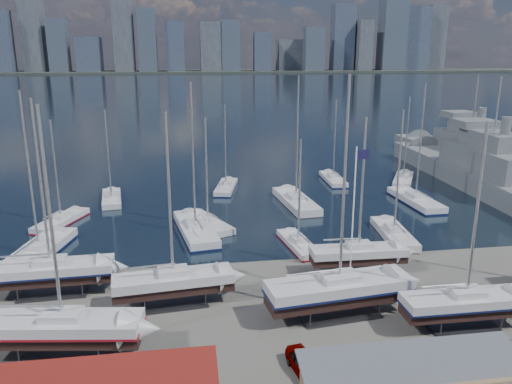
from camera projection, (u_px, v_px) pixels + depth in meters
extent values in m
plane|color=#605E59|center=(336.00, 306.00, 40.98)|extent=(1400.00, 1400.00, 0.00)
cube|color=#172936|center=(197.00, 86.00, 336.59)|extent=(1400.00, 600.00, 0.40)
cube|color=#2D332D|center=(189.00, 72.00, 584.16)|extent=(1400.00, 80.00, 2.20)
cube|color=#595E66|center=(33.00, 32.00, 548.01)|extent=(22.49, 24.47, 83.83)
cube|color=#3D4756|center=(59.00, 46.00, 548.70)|extent=(19.55, 21.83, 55.97)
cube|color=#475166|center=(89.00, 54.00, 561.61)|extent=(26.03, 30.49, 37.14)
cube|color=#595E66|center=(123.00, 31.00, 549.61)|extent=(21.60, 16.58, 87.63)
cube|color=#3D4756|center=(147.00, 40.00, 557.30)|extent=(19.42, 28.42, 67.60)
cube|color=#475166|center=(175.00, 47.00, 566.53)|extent=(20.24, 23.80, 54.09)
cube|color=#595E66|center=(211.00, 47.00, 569.30)|extent=(24.62, 19.72, 54.00)
cube|color=#3D4756|center=(230.00, 46.00, 570.49)|extent=(20.75, 17.93, 55.97)
cube|color=#475166|center=(262.00, 52.00, 575.84)|extent=(18.36, 16.25, 43.03)
cube|color=#595E66|center=(289.00, 55.00, 600.04)|extent=(28.49, 22.03, 35.69)
cube|color=#3D4756|center=(314.00, 49.00, 584.97)|extent=(23.34, 17.87, 49.11)
cube|color=#475166|center=(342.00, 38.00, 601.22)|extent=(25.35, 19.79, 75.95)
cube|color=#595E66|center=(362.00, 46.00, 600.80)|extent=(17.00, 27.45, 57.67)
cube|color=#3D4756|center=(393.00, 25.00, 599.65)|extent=(29.28, 24.05, 106.04)
cube|color=#475166|center=(414.00, 39.00, 617.47)|extent=(30.82, 28.37, 74.41)
cube|color=#595E66|center=(436.00, 38.00, 623.11)|extent=(21.74, 17.03, 77.48)
cube|color=#2D2D33|center=(54.00, 293.00, 42.94)|extent=(5.74, 2.79, 0.16)
cube|color=black|center=(52.00, 277.00, 42.53)|extent=(10.36, 2.82, 0.82)
cube|color=silver|center=(51.00, 268.00, 42.31)|extent=(10.37, 3.25, 0.82)
cube|color=#0D1744|center=(51.00, 272.00, 42.41)|extent=(10.47, 3.28, 0.16)
cube|color=silver|center=(50.00, 261.00, 42.14)|extent=(2.63, 1.82, 0.50)
cylinder|color=#B2B2B7|center=(41.00, 184.00, 40.37)|extent=(0.22, 0.22, 13.87)
cube|color=#2D2D33|center=(66.00, 355.00, 34.11)|extent=(6.10, 3.43, 0.16)
cube|color=black|center=(64.00, 335.00, 33.70)|extent=(10.76, 3.95, 0.84)
cube|color=silver|center=(62.00, 324.00, 33.48)|extent=(10.82, 4.39, 0.84)
cube|color=maroon|center=(63.00, 329.00, 33.58)|extent=(10.93, 4.43, 0.17)
cube|color=silver|center=(61.00, 315.00, 33.30)|extent=(2.85, 2.12, 0.50)
cylinder|color=#B2B2B7|center=(50.00, 217.00, 31.48)|extent=(0.22, 0.22, 14.19)
cube|color=#2D2D33|center=(175.00, 304.00, 41.09)|extent=(5.57, 3.00, 0.16)
cube|color=black|center=(174.00, 287.00, 40.69)|extent=(9.90, 3.33, 0.78)
cube|color=silver|center=(173.00, 279.00, 40.48)|extent=(9.94, 3.74, 0.78)
cube|color=silver|center=(173.00, 271.00, 40.31)|extent=(2.59, 1.88, 0.50)
cylinder|color=#B2B2B7|center=(169.00, 196.00, 38.64)|extent=(0.22, 0.22, 13.10)
cube|color=#2D2D33|center=(338.00, 314.00, 39.49)|extent=(6.65, 3.65, 0.16)
cube|color=black|center=(339.00, 296.00, 39.07)|extent=(11.78, 4.12, 0.92)
cube|color=silver|center=(339.00, 285.00, 38.83)|extent=(11.84, 4.60, 0.92)
cube|color=#0D1744|center=(339.00, 290.00, 38.94)|extent=(11.96, 4.65, 0.18)
cube|color=silver|center=(340.00, 277.00, 38.64)|extent=(3.10, 2.27, 0.50)
cylinder|color=#B2B2B7|center=(344.00, 183.00, 36.64)|extent=(0.22, 0.22, 15.57)
cube|color=#2D2D33|center=(357.00, 273.00, 47.01)|extent=(4.97, 2.37, 0.16)
cube|color=black|center=(358.00, 258.00, 46.62)|extent=(8.99, 2.33, 0.72)
cube|color=silver|center=(358.00, 251.00, 46.43)|extent=(9.00, 2.71, 0.72)
cube|color=silver|center=(359.00, 245.00, 46.27)|extent=(2.27, 1.55, 0.50)
cylinder|color=#B2B2B7|center=(362.00, 185.00, 44.74)|extent=(0.22, 0.22, 12.07)
cube|color=#2D2D33|center=(463.00, 327.00, 37.62)|extent=(5.25, 2.42, 0.16)
cube|color=black|center=(465.00, 309.00, 37.23)|extent=(9.54, 2.30, 0.76)
cube|color=silver|center=(466.00, 300.00, 37.02)|extent=(9.54, 2.70, 0.76)
cube|color=#0D1744|center=(465.00, 304.00, 37.12)|extent=(9.63, 2.72, 0.15)
cube|color=silver|center=(467.00, 292.00, 36.86)|extent=(2.39, 1.61, 0.50)
cylinder|color=#B2B2B7|center=(477.00, 212.00, 35.22)|extent=(0.22, 0.22, 12.86)
cube|color=black|center=(40.00, 259.00, 51.24)|extent=(5.16, 11.92, 0.93)
cube|color=silver|center=(39.00, 250.00, 51.00)|extent=(5.64, 12.02, 0.93)
cube|color=#0D1744|center=(39.00, 254.00, 51.11)|extent=(5.70, 12.14, 0.19)
cube|color=silver|center=(38.00, 244.00, 50.81)|extent=(2.52, 3.25, 0.50)
cylinder|color=#B2B2B7|center=(29.00, 171.00, 48.80)|extent=(0.22, 0.22, 15.66)
cube|color=black|center=(62.00, 226.00, 60.88)|extent=(5.24, 8.95, 0.70)
cube|color=silver|center=(61.00, 220.00, 60.69)|extent=(5.58, 9.09, 0.70)
cube|color=maroon|center=(61.00, 223.00, 60.77)|extent=(5.64, 9.18, 0.14)
cube|color=silver|center=(60.00, 216.00, 60.53)|extent=(2.20, 2.60, 0.50)
cylinder|color=#B2B2B7|center=(56.00, 170.00, 59.02)|extent=(0.22, 0.22, 11.89)
cube|color=black|center=(112.00, 203.00, 70.16)|extent=(3.19, 9.10, 0.71)
cube|color=silver|center=(112.00, 198.00, 69.97)|extent=(3.56, 9.14, 0.71)
cube|color=silver|center=(111.00, 194.00, 69.81)|extent=(1.76, 2.39, 0.50)
cylinder|color=#B2B2B7|center=(108.00, 154.00, 68.28)|extent=(0.22, 0.22, 12.02)
cube|color=black|center=(196.00, 236.00, 57.56)|extent=(4.62, 12.18, 0.95)
cube|color=silver|center=(195.00, 229.00, 57.31)|extent=(5.12, 12.25, 0.95)
cube|color=#0D1744|center=(196.00, 232.00, 57.43)|extent=(5.17, 12.38, 0.19)
cube|color=silver|center=(195.00, 223.00, 57.12)|extent=(2.43, 3.24, 0.50)
cylinder|color=#B2B2B7|center=(193.00, 156.00, 55.06)|extent=(0.22, 0.22, 16.04)
cube|color=black|center=(208.00, 228.00, 59.99)|extent=(5.62, 9.16, 0.72)
cube|color=silver|center=(208.00, 223.00, 59.80)|extent=(5.96, 9.31, 0.72)
cube|color=silver|center=(208.00, 218.00, 59.64)|extent=(2.30, 2.68, 0.50)
cylinder|color=#B2B2B7|center=(207.00, 170.00, 58.08)|extent=(0.22, 0.22, 12.22)
cube|color=black|center=(226.00, 192.00, 76.12)|extent=(4.10, 9.23, 0.72)
cube|color=silver|center=(226.00, 187.00, 75.93)|extent=(4.47, 9.32, 0.72)
cube|color=#0D1744|center=(226.00, 189.00, 76.02)|extent=(4.51, 9.41, 0.14)
cube|color=silver|center=(226.00, 183.00, 75.77)|extent=(1.97, 2.53, 0.50)
cylinder|color=#B2B2B7|center=(225.00, 145.00, 74.23)|extent=(0.22, 0.22, 12.12)
cube|color=black|center=(298.00, 249.00, 53.47)|extent=(2.96, 8.26, 0.65)
cube|color=silver|center=(298.00, 243.00, 53.30)|extent=(3.30, 8.30, 0.65)
cube|color=maroon|center=(298.00, 246.00, 53.38)|extent=(3.33, 8.38, 0.13)
cube|color=silver|center=(298.00, 238.00, 53.15)|extent=(1.61, 2.18, 0.50)
cylinder|color=#B2B2B7|center=(300.00, 191.00, 51.77)|extent=(0.22, 0.22, 10.90)
cube|color=black|center=(296.00, 208.00, 68.48)|extent=(3.91, 12.27, 0.97)
cube|color=silver|center=(296.00, 201.00, 68.22)|extent=(4.42, 12.32, 0.97)
cube|color=silver|center=(296.00, 196.00, 68.03)|extent=(2.28, 3.18, 0.50)
cylinder|color=#B2B2B7|center=(297.00, 138.00, 65.94)|extent=(0.22, 0.22, 16.29)
cube|color=black|center=(333.00, 183.00, 81.06)|extent=(2.59, 9.26, 0.73)
cube|color=silver|center=(333.00, 179.00, 80.86)|extent=(2.97, 9.27, 0.73)
cube|color=#0D1744|center=(333.00, 181.00, 80.95)|extent=(3.00, 9.37, 0.15)
cube|color=silver|center=(333.00, 175.00, 80.70)|extent=(1.64, 2.36, 0.50)
cylinder|color=#B2B2B7|center=(335.00, 139.00, 79.13)|extent=(0.22, 0.22, 12.38)
cube|color=black|center=(393.00, 240.00, 56.32)|extent=(3.42, 10.13, 0.79)
cube|color=silver|center=(394.00, 233.00, 56.11)|extent=(3.83, 10.17, 0.79)
cube|color=silver|center=(394.00, 228.00, 55.94)|extent=(1.93, 2.65, 0.50)
cylinder|color=#B2B2B7|center=(399.00, 172.00, 54.23)|extent=(0.22, 0.22, 13.41)
cube|color=black|center=(415.00, 206.00, 69.21)|extent=(3.14, 11.42, 0.91)
cube|color=silver|center=(416.00, 200.00, 68.97)|extent=(3.61, 11.44, 0.91)
cube|color=#0D1744|center=(415.00, 202.00, 69.08)|extent=(3.65, 11.55, 0.18)
cube|color=silver|center=(416.00, 195.00, 68.78)|extent=(2.01, 2.90, 0.50)
cylinder|color=#B2B2B7|center=(421.00, 142.00, 66.82)|extent=(0.22, 0.22, 15.29)
cube|color=black|center=(403.00, 184.00, 80.83)|extent=(6.54, 9.39, 0.76)
cube|color=silver|center=(403.00, 179.00, 80.63)|extent=(6.89, 9.58, 0.76)
cube|color=maroon|center=(403.00, 181.00, 80.72)|extent=(6.96, 9.68, 0.15)
cube|color=silver|center=(404.00, 175.00, 80.46)|extent=(2.54, 2.84, 0.50)
cylinder|color=#B2B2B7|center=(407.00, 138.00, 78.83)|extent=(0.22, 0.22, 12.79)
cube|color=slate|center=(487.00, 186.00, 76.08)|extent=(10.55, 53.96, 4.83)
cube|color=slate|center=(491.00, 159.00, 74.96)|extent=(7.55, 19.03, 3.60)
cube|color=slate|center=(493.00, 140.00, 74.17)|extent=(5.54, 10.92, 2.40)
cube|color=slate|center=(475.00, 123.00, 78.86)|extent=(6.20, 5.58, 1.20)
cylinder|color=#B2B2B7|center=(498.00, 104.00, 72.79)|extent=(0.30, 0.30, 8.00)
cube|color=slate|center=(468.00, 164.00, 92.38)|extent=(8.90, 46.33, 4.15)
cube|color=slate|center=(470.00, 143.00, 91.35)|extent=(6.43, 16.32, 3.60)
cube|color=slate|center=(472.00, 127.00, 90.56)|extent=(4.73, 9.36, 2.40)
cube|color=slate|center=(459.00, 114.00, 94.48)|extent=(5.31, 4.78, 1.20)
cylinder|color=#B2B2B7|center=(476.00, 98.00, 89.18)|extent=(0.30, 0.30, 8.00)
imported|color=gray|center=(305.00, 364.00, 32.10)|extent=(2.21, 4.15, 1.34)
imported|color=gray|center=(429.00, 367.00, 31.61)|extent=(3.56, 6.02, 1.57)
cylinder|color=white|center=(353.00, 224.00, 41.06)|extent=(0.12, 0.12, 12.92)
cube|color=#16133D|center=(363.00, 154.00, 39.60)|extent=(1.08, 0.05, 0.75)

